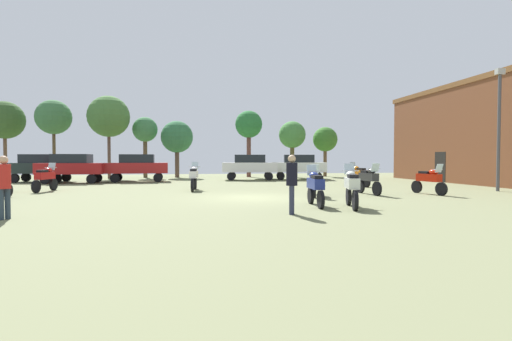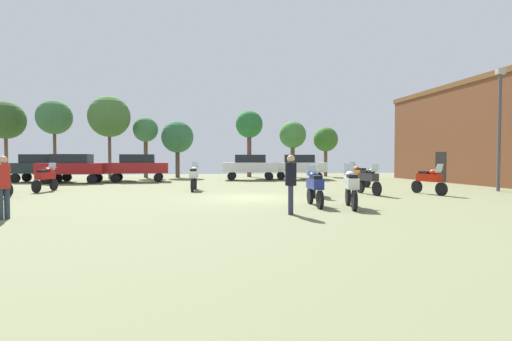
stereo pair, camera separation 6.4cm
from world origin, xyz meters
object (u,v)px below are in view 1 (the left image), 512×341
Objects in this scene: tree_5 at (177,137)px; motorcycle_10 at (315,181)px; motorcycle_4 at (352,186)px; tree_3 at (249,125)px; motorcycle_9 at (45,177)px; car_3 at (299,165)px; tree_2 at (109,117)px; tree_6 at (325,140)px; car_2 at (250,165)px; car_5 at (137,166)px; tree_1 at (5,120)px; tree_4 at (54,118)px; person_2 at (4,182)px; lamp_post at (499,123)px; car_1 at (72,166)px; car_4 at (41,166)px; motorcycle_7 at (3,179)px; motorcycle_5 at (358,174)px; tree_7 at (292,135)px; motorcycle_3 at (369,179)px; motorcycle_1 at (315,186)px; motorcycle_2 at (194,176)px; motorcycle_6 at (429,179)px; tree_8 at (145,131)px; person_1 at (292,180)px.

motorcycle_10 is at bearing -69.54° from tree_5.
motorcycle_4 is 0.34× the size of tree_3.
motorcycle_9 is 18.00m from car_3.
tree_2 reaches higher than tree_6.
car_5 is at bearing 105.33° from car_2.
tree_1 reaches higher than motorcycle_4.
tree_4 is at bearing -178.18° from tree_3.
person_2 is at bearing -65.66° from tree_1.
motorcycle_10 is 22.00m from tree_2.
car_1 is at bearing 156.52° from lamp_post.
tree_4 is (-0.70, 4.65, 3.96)m from car_4.
motorcycle_5 is at bearing 169.32° from motorcycle_7.
motorcycle_7 is 9.69m from person_2.
tree_7 reaches higher than motorcycle_10.
tree_7 is (0.83, 17.11, 3.11)m from motorcycle_3.
motorcycle_5 is 0.50× the size of car_5.
tree_7 is (3.64, 21.56, 3.10)m from motorcycle_4.
motorcycle_2 is (-4.24, 7.39, 0.03)m from motorcycle_1.
motorcycle_6 is at bearing 50.78° from motorcycle_4.
motorcycle_6 is at bearing -145.07° from car_2.
car_3 reaches higher than motorcycle_10.
tree_8 reaches higher than motorcycle_1.
tree_5 is (-9.83, 5.22, 2.45)m from car_3.
tree_3 is 0.93× the size of tree_4.
lamp_post reaches higher than motorcycle_10.
motorcycle_9 is at bearing 171.28° from lamp_post.
tree_5 is at bearing -53.36° from car_4.
motorcycle_1 is at bearing 163.30° from person_1.
motorcycle_3 is 16.16m from motorcycle_9.
tree_7 is (13.02, 5.27, 2.66)m from car_5.
car_2 is 0.89× the size of tree_5.
person_1 is (-5.41, -18.27, -0.12)m from car_3.
car_3 is 0.69× the size of tree_4.
motorcycle_6 is 9.55m from person_1.
tree_7 is (3.96, -0.67, -0.92)m from tree_3.
tree_5 is (-5.75, 21.73, 2.90)m from motorcycle_1.
person_1 reaches higher than motorcycle_6.
motorcycle_5 is at bearing -156.90° from car_3.
tree_1 is 1.28× the size of tree_5.
tree_5 reaches higher than car_5.
lamp_post is at bearing -156.43° from motorcycle_10.
tree_8 is (-12.43, 18.21, 3.47)m from motorcycle_3.
tree_5 is at bearing 77.00° from motorcycle_9.
tree_8 reaches higher than motorcycle_5.
motorcycle_9 is at bearing -91.53° from tree_2.
car_2 is at bearing 99.92° from car_3.
person_1 reaches higher than motorcycle_5.
tree_8 is at bearing 36.83° from person_2.
tree_6 is at bearing -107.67° from motorcycle_3.
car_1 is 8.14m from tree_4.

